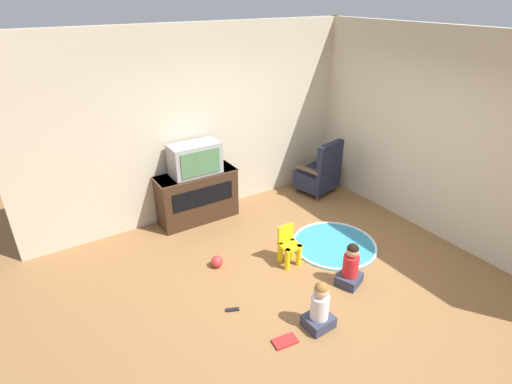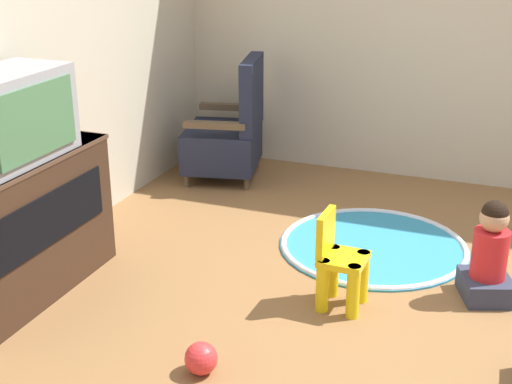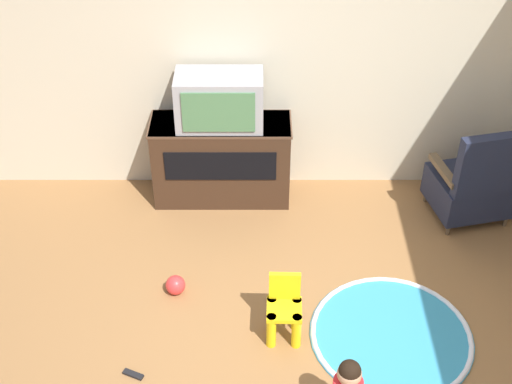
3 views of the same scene
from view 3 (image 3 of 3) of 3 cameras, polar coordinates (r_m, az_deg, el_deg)
name	(u,v)px [view 3 (image 3 of 3)]	position (r m, az deg, el deg)	size (l,w,h in m)	color
ground_plane	(289,368)	(5.14, 2.69, -13.90)	(30.00, 30.00, 0.00)	olive
wall_back	(240,40)	(6.05, -1.32, 12.10)	(5.28, 0.12, 2.82)	beige
tv_cabinet	(219,160)	(6.31, -3.00, 2.61)	(1.22, 0.44, 0.78)	#382316
television	(216,101)	(5.96, -3.19, 7.32)	(0.73, 0.39, 0.46)	#939399
black_armchair	(471,184)	(6.36, 16.82, 0.65)	(0.74, 0.69, 0.97)	brown
yellow_kid_chair	(282,312)	(5.17, 2.07, -9.60)	(0.26, 0.25, 0.53)	yellow
play_mat	(389,334)	(5.40, 10.57, -11.14)	(1.19, 1.19, 0.04)	teal
toy_ball	(173,285)	(5.60, -6.65, -7.43)	(0.15, 0.15, 0.15)	red
remote_control	(131,375)	(5.16, -9.97, -14.21)	(0.15, 0.10, 0.02)	black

